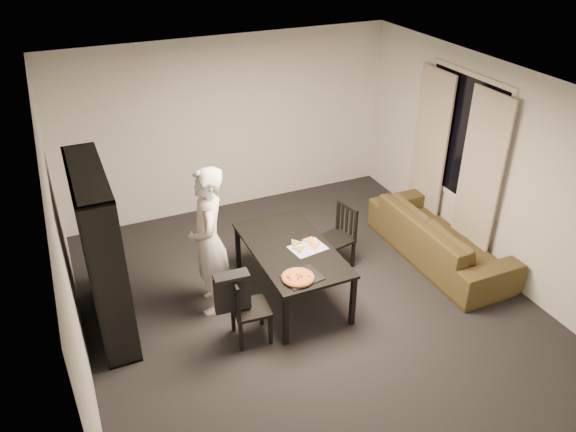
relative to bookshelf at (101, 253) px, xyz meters
name	(u,v)px	position (x,y,z in m)	size (l,w,h in m)	color
room	(310,209)	(2.16, -0.60, 0.35)	(5.01, 5.51, 2.61)	black
window_pane	(462,138)	(4.64, 0.00, 0.55)	(0.02, 1.40, 1.60)	black
window_frame	(462,138)	(4.64, 0.00, 0.55)	(0.03, 1.52, 1.72)	white
curtain_left	(480,179)	(4.56, -0.52, 0.20)	(0.03, 0.70, 2.25)	#B8AC9D
curtain_right	(429,149)	(4.56, 0.52, 0.20)	(0.03, 0.70, 2.25)	#B8AC9D
bookshelf	(101,253)	(0.00, 0.00, 0.00)	(0.35, 1.50, 1.90)	black
dining_table	(291,252)	(2.06, -0.34, -0.33)	(0.90, 1.62, 0.68)	black
chair_left	(243,305)	(1.27, -0.86, -0.48)	(0.41, 0.41, 0.82)	black
chair_right	(341,232)	(2.91, 0.02, -0.47)	(0.47, 0.47, 0.84)	black
draped_jacket	(232,291)	(1.16, -0.85, -0.27)	(0.39, 0.19, 0.46)	black
person	(209,242)	(1.13, -0.16, -0.06)	(0.65, 0.43, 1.78)	silver
baking_tray	(302,277)	(1.92, -0.92, -0.27)	(0.40, 0.32, 0.01)	black
pepperoni_pizza	(298,277)	(1.87, -0.93, -0.25)	(0.35, 0.35, 0.03)	brown
kitchen_towel	(308,248)	(2.23, -0.43, -0.27)	(0.40, 0.30, 0.01)	white
pizza_slices	(304,244)	(2.21, -0.35, -0.26)	(0.37, 0.31, 0.01)	#B37938
sofa	(440,237)	(4.18, -0.40, -0.63)	(2.21, 0.86, 0.65)	#3B3717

